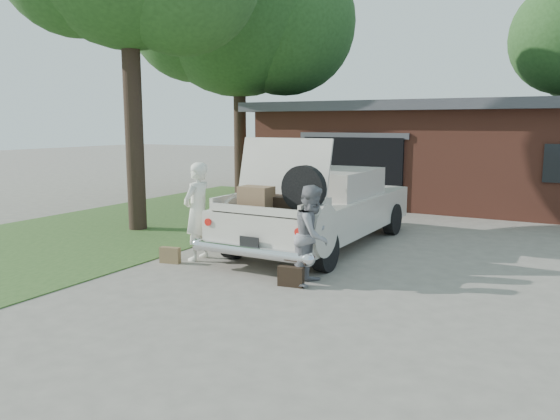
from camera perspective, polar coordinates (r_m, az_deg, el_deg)
The scene contains 9 objects.
ground at distance 9.43m, azimuth -1.76°, elevation -7.12°, with size 90.00×90.00×0.00m, color gray.
grass_strip at distance 15.01m, azimuth -14.17°, elevation -1.26°, with size 6.00×16.00×0.02m, color #2D4C1E.
house at distance 19.63m, azimuth 18.12°, elevation 5.82°, with size 12.80×7.80×3.30m.
tree_back at distance 20.14m, azimuth -4.10°, elevation 20.18°, with size 7.51×6.53×10.07m.
sedan at distance 11.75m, azimuth 4.23°, elevation 0.31°, with size 2.33×5.77×2.35m.
woman_left at distance 10.59m, azimuth -8.64°, elevation -0.17°, with size 0.69×0.45×1.90m, color silver.
woman_right at distance 8.95m, azimuth 3.43°, elevation -2.61°, with size 0.80×0.62×1.64m, color gray.
suitcase_left at distance 10.58m, azimuth -11.41°, elevation -4.65°, with size 0.40×0.13×0.31m, color olive.
suitcase_right at distance 8.92m, azimuth 1.14°, elevation -6.97°, with size 0.42×0.13×0.33m, color black.
Camera 1 is at (4.59, -7.80, 2.63)m, focal length 35.00 mm.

